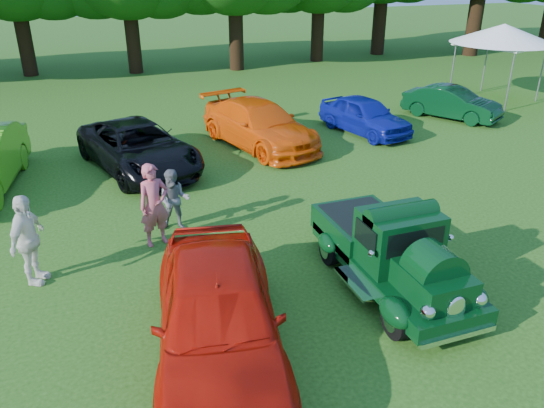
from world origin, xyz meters
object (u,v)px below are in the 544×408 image
object	(u,v)px
hero_pickup	(391,253)
canopy_tent	(503,34)
back_car_blue	(365,115)
back_car_green	(452,103)
spectator_white	(28,240)
spectator_pink	(154,205)
red_convertible	(218,314)
back_car_orange	(259,125)
spectator_grey	(174,200)
back_car_black	(138,147)

from	to	relation	value
hero_pickup	canopy_tent	size ratio (longest dim) A/B	0.76
back_car_blue	canopy_tent	bearing A→B (deg)	3.55
hero_pickup	back_car_green	xyz separation A→B (m)	(8.98, 9.90, -0.10)
spectator_white	spectator_pink	bearing A→B (deg)	-47.66
red_convertible	back_car_orange	size ratio (longest dim) A/B	0.94
red_convertible	spectator_grey	bearing A→B (deg)	98.72
back_car_black	spectator_pink	bearing A→B (deg)	-108.75
back_car_blue	back_car_black	bearing A→B (deg)	173.44
back_car_green	back_car_blue	bearing A→B (deg)	156.95
spectator_pink	hero_pickup	bearing A→B (deg)	-53.97
back_car_blue	spectator_pink	xyz separation A→B (m)	(-8.74, -6.00, 0.30)
back_car_black	back_car_green	distance (m)	12.94
canopy_tent	hero_pickup	bearing A→B (deg)	-137.31
red_convertible	back_car_orange	xyz separation A→B (m)	(4.16, 10.14, -0.08)
back_car_black	canopy_tent	xyz separation A→B (m)	(16.65, 3.43, 2.24)
back_car_black	back_car_orange	world-z (taller)	back_car_orange
back_car_green	spectator_white	distance (m)	17.34
hero_pickup	spectator_pink	world-z (taller)	spectator_pink
back_car_green	spectator_grey	size ratio (longest dim) A/B	2.54
back_car_blue	canopy_tent	world-z (taller)	canopy_tent
back_car_black	hero_pickup	bearing A→B (deg)	-81.04
hero_pickup	spectator_white	size ratio (longest dim) A/B	2.28
back_car_black	spectator_pink	distance (m)	5.03
back_car_orange	red_convertible	bearing A→B (deg)	-127.28
hero_pickup	canopy_tent	bearing A→B (deg)	42.69
canopy_tent	back_car_black	bearing A→B (deg)	-168.36
canopy_tent	red_convertible	bearing A→B (deg)	-142.52
hero_pickup	back_car_black	distance (m)	9.21
back_car_blue	spectator_pink	size ratio (longest dim) A/B	2.04
red_convertible	back_car_green	world-z (taller)	red_convertible
spectator_pink	canopy_tent	world-z (taller)	canopy_tent
back_car_orange	back_car_black	bearing A→B (deg)	176.67
red_convertible	spectator_pink	world-z (taller)	spectator_pink
back_car_black	spectator_grey	bearing A→B (deg)	-102.12
back_car_blue	spectator_white	size ratio (longest dim) A/B	2.08
spectator_pink	canopy_tent	xyz separation A→B (m)	(16.90, 8.44, 1.99)
back_car_black	canopy_tent	size ratio (longest dim) A/B	0.91
back_car_orange	spectator_white	world-z (taller)	spectator_white
back_car_green	canopy_tent	size ratio (longest dim) A/B	0.67
red_convertible	hero_pickup	bearing A→B (deg)	24.39
spectator_white	canopy_tent	xyz separation A→B (m)	(19.50, 9.22, 2.01)
back_car_black	red_convertible	bearing A→B (deg)	-105.23
hero_pickup	canopy_tent	xyz separation A→B (m)	(12.78, 11.79, 2.23)
back_car_orange	back_car_blue	world-z (taller)	back_car_orange
canopy_tent	spectator_pink	bearing A→B (deg)	-153.46
red_convertible	back_car_blue	xyz separation A→B (m)	(8.39, 10.24, -0.17)
spectator_grey	spectator_white	xyz separation A→B (m)	(-3.15, -1.34, 0.19)
red_convertible	spectator_grey	distance (m)	4.81
spectator_pink	canopy_tent	size ratio (longest dim) A/B	0.34
back_car_black	back_car_blue	distance (m)	8.55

